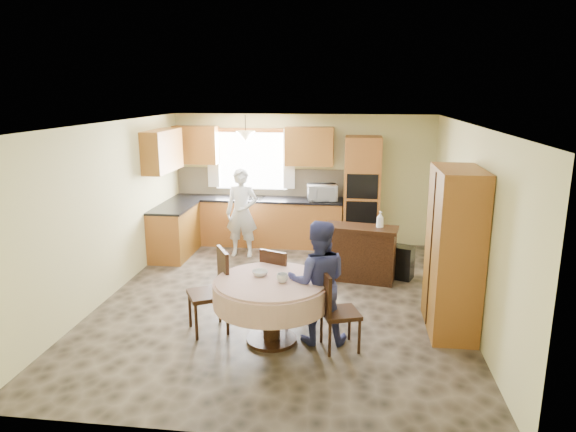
# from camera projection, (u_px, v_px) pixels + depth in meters

# --- Properties ---
(floor) EXTENTS (5.00, 6.00, 0.01)m
(floor) POSITION_uv_depth(u_px,v_px,m) (281.00, 300.00, 7.37)
(floor) COLOR brown
(floor) RESTS_ON ground
(ceiling) EXTENTS (5.00, 6.00, 0.01)m
(ceiling) POSITION_uv_depth(u_px,v_px,m) (280.00, 124.00, 6.77)
(ceiling) COLOR white
(ceiling) RESTS_ON wall_back
(wall_back) EXTENTS (5.00, 0.02, 2.50)m
(wall_back) POSITION_uv_depth(u_px,v_px,m) (302.00, 179.00, 9.96)
(wall_back) COLOR #D6CF89
(wall_back) RESTS_ON floor
(wall_front) EXTENTS (5.00, 0.02, 2.50)m
(wall_front) POSITION_uv_depth(u_px,v_px,m) (229.00, 302.00, 4.18)
(wall_front) COLOR #D6CF89
(wall_front) RESTS_ON floor
(wall_left) EXTENTS (0.02, 6.00, 2.50)m
(wall_left) POSITION_uv_depth(u_px,v_px,m) (109.00, 211.00, 7.38)
(wall_left) COLOR #D6CF89
(wall_left) RESTS_ON floor
(wall_right) EXTENTS (0.02, 6.00, 2.50)m
(wall_right) POSITION_uv_depth(u_px,v_px,m) (468.00, 221.00, 6.76)
(wall_right) COLOR #D6CF89
(wall_right) RESTS_ON floor
(window) EXTENTS (1.40, 0.03, 1.10)m
(window) POSITION_uv_depth(u_px,v_px,m) (251.00, 161.00, 9.98)
(window) COLOR white
(window) RESTS_ON wall_back
(curtain_left) EXTENTS (0.22, 0.02, 1.15)m
(curtain_left) POSITION_uv_depth(u_px,v_px,m) (213.00, 158.00, 10.01)
(curtain_left) COLOR white
(curtain_left) RESTS_ON wall_back
(curtain_right) EXTENTS (0.22, 0.02, 1.15)m
(curtain_right) POSITION_uv_depth(u_px,v_px,m) (289.00, 159.00, 9.83)
(curtain_right) COLOR white
(curtain_right) RESTS_ON wall_back
(base_cab_back) EXTENTS (3.30, 0.60, 0.88)m
(base_cab_back) POSITION_uv_depth(u_px,v_px,m) (257.00, 222.00, 9.97)
(base_cab_back) COLOR #BA6731
(base_cab_back) RESTS_ON floor
(counter_back) EXTENTS (3.30, 0.64, 0.04)m
(counter_back) POSITION_uv_depth(u_px,v_px,m) (257.00, 199.00, 9.86)
(counter_back) COLOR black
(counter_back) RESTS_ON base_cab_back
(base_cab_left) EXTENTS (0.60, 1.20, 0.88)m
(base_cab_left) POSITION_uv_depth(u_px,v_px,m) (174.00, 232.00, 9.27)
(base_cab_left) COLOR #BA6731
(base_cab_left) RESTS_ON floor
(counter_left) EXTENTS (0.64, 1.20, 0.04)m
(counter_left) POSITION_uv_depth(u_px,v_px,m) (173.00, 207.00, 9.16)
(counter_left) COLOR black
(counter_left) RESTS_ON base_cab_left
(backsplash) EXTENTS (3.30, 0.02, 0.55)m
(backsplash) POSITION_uv_depth(u_px,v_px,m) (259.00, 182.00, 10.07)
(backsplash) COLOR tan
(backsplash) RESTS_ON wall_back
(wall_cab_left) EXTENTS (0.85, 0.33, 0.72)m
(wall_cab_left) POSITION_uv_depth(u_px,v_px,m) (196.00, 145.00, 9.90)
(wall_cab_left) COLOR #A76829
(wall_cab_left) RESTS_ON wall_back
(wall_cab_right) EXTENTS (0.90, 0.33, 0.72)m
(wall_cab_right) POSITION_uv_depth(u_px,v_px,m) (310.00, 146.00, 9.63)
(wall_cab_right) COLOR #A76829
(wall_cab_right) RESTS_ON wall_back
(wall_cab_side) EXTENTS (0.33, 1.20, 0.72)m
(wall_cab_side) POSITION_uv_depth(u_px,v_px,m) (162.00, 151.00, 8.93)
(wall_cab_side) COLOR #A76829
(wall_cab_side) RESTS_ON wall_left
(oven_tower) EXTENTS (0.66, 0.62, 2.12)m
(oven_tower) POSITION_uv_depth(u_px,v_px,m) (362.00, 194.00, 9.57)
(oven_tower) COLOR #BA6731
(oven_tower) RESTS_ON floor
(oven_upper) EXTENTS (0.56, 0.01, 0.45)m
(oven_upper) POSITION_uv_depth(u_px,v_px,m) (362.00, 187.00, 9.22)
(oven_upper) COLOR black
(oven_upper) RESTS_ON oven_tower
(oven_lower) EXTENTS (0.56, 0.01, 0.45)m
(oven_lower) POSITION_uv_depth(u_px,v_px,m) (361.00, 214.00, 9.34)
(oven_lower) COLOR black
(oven_lower) RESTS_ON oven_tower
(pendant) EXTENTS (0.36, 0.36, 0.18)m
(pendant) POSITION_uv_depth(u_px,v_px,m) (246.00, 136.00, 9.39)
(pendant) COLOR beige
(pendant) RESTS_ON ceiling
(sideboard) EXTENTS (1.21, 0.67, 0.82)m
(sideboard) POSITION_uv_depth(u_px,v_px,m) (360.00, 255.00, 8.08)
(sideboard) COLOR #381E0F
(sideboard) RESTS_ON floor
(space_heater) EXTENTS (0.46, 0.40, 0.53)m
(space_heater) POSITION_uv_depth(u_px,v_px,m) (400.00, 262.00, 8.18)
(space_heater) COLOR black
(space_heater) RESTS_ON floor
(cupboard) EXTENTS (0.53, 1.07, 2.04)m
(cupboard) POSITION_uv_depth(u_px,v_px,m) (454.00, 251.00, 6.25)
(cupboard) COLOR #BA6731
(cupboard) RESTS_ON floor
(dining_table) EXTENTS (1.37, 1.37, 0.78)m
(dining_table) POSITION_uv_depth(u_px,v_px,m) (271.00, 294.00, 6.03)
(dining_table) COLOR #381E0F
(dining_table) RESTS_ON floor
(chair_left) EXTENTS (0.61, 0.61, 1.04)m
(chair_left) POSITION_uv_depth(u_px,v_px,m) (214.00, 287.00, 6.33)
(chair_left) COLOR #381E0F
(chair_left) RESTS_ON floor
(chair_back) EXTENTS (0.54, 0.54, 0.95)m
(chair_back) POSITION_uv_depth(u_px,v_px,m) (278.00, 280.00, 6.70)
(chair_back) COLOR #381E0F
(chair_back) RESTS_ON floor
(chair_right) EXTENTS (0.52, 0.52, 0.94)m
(chair_right) POSITION_uv_depth(u_px,v_px,m) (334.00, 307.00, 5.87)
(chair_right) COLOR #381E0F
(chair_right) RESTS_ON floor
(framed_picture) EXTENTS (0.06, 0.57, 0.47)m
(framed_picture) POSITION_uv_depth(u_px,v_px,m) (446.00, 180.00, 8.22)
(framed_picture) COLOR #EDB945
(framed_picture) RESTS_ON wall_right
(microwave) EXTENTS (0.60, 0.46, 0.30)m
(microwave) POSITION_uv_depth(u_px,v_px,m) (322.00, 192.00, 9.62)
(microwave) COLOR silver
(microwave) RESTS_ON counter_back
(person_sink) EXTENTS (0.59, 0.40, 1.59)m
(person_sink) POSITION_uv_depth(u_px,v_px,m) (242.00, 213.00, 9.19)
(person_sink) COLOR silver
(person_sink) RESTS_ON floor
(person_dining) EXTENTS (0.77, 0.63, 1.49)m
(person_dining) POSITION_uv_depth(u_px,v_px,m) (318.00, 282.00, 6.01)
(person_dining) COLOR navy
(person_dining) RESTS_ON floor
(bowl_sideboard) EXTENTS (0.24, 0.24, 0.05)m
(bowl_sideboard) POSITION_uv_depth(u_px,v_px,m) (340.00, 227.00, 8.02)
(bowl_sideboard) COLOR #B2B2B2
(bowl_sideboard) RESTS_ON sideboard
(bottle_sideboard) EXTENTS (0.16, 0.16, 0.30)m
(bottle_sideboard) POSITION_uv_depth(u_px,v_px,m) (380.00, 221.00, 7.92)
(bottle_sideboard) COLOR silver
(bottle_sideboard) RESTS_ON sideboard
(cup_table) EXTENTS (0.15, 0.15, 0.11)m
(cup_table) POSITION_uv_depth(u_px,v_px,m) (282.00, 278.00, 5.89)
(cup_table) COLOR #B2B2B2
(cup_table) RESTS_ON dining_table
(bowl_table) EXTENTS (0.24, 0.24, 0.06)m
(bowl_table) POSITION_uv_depth(u_px,v_px,m) (260.00, 273.00, 6.12)
(bowl_table) COLOR #B2B2B2
(bowl_table) RESTS_ON dining_table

